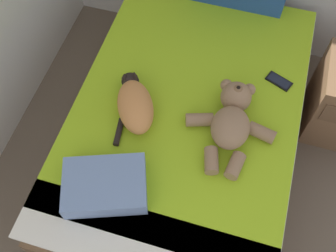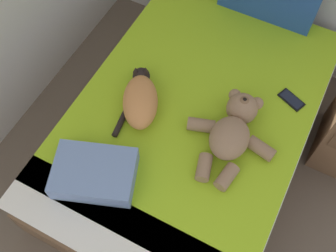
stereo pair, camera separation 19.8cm
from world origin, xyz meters
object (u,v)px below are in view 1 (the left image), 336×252
(throw_pillow, at_px, (105,186))
(cat, at_px, (135,104))
(bed, at_px, (186,126))
(teddy_bear, at_px, (232,119))
(cell_phone, at_px, (279,81))

(throw_pillow, bearing_deg, cat, 91.01)
(bed, relative_size, teddy_bear, 3.46)
(bed, xyz_separation_m, throw_pillow, (-0.26, -0.60, 0.31))
(cat, relative_size, throw_pillow, 1.10)
(bed, bearing_deg, teddy_bear, -16.46)
(bed, distance_m, cell_phone, 0.61)
(throw_pillow, bearing_deg, teddy_bear, 45.73)
(cat, height_order, cell_phone, cat)
(cat, height_order, throw_pillow, cat)
(cat, height_order, teddy_bear, teddy_bear)
(bed, xyz_separation_m, cell_phone, (0.47, 0.30, 0.26))
(teddy_bear, xyz_separation_m, cell_phone, (0.21, 0.37, -0.07))
(teddy_bear, distance_m, cell_phone, 0.44)
(teddy_bear, bearing_deg, cat, -174.57)
(bed, distance_m, cat, 0.44)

